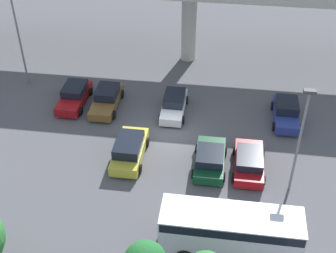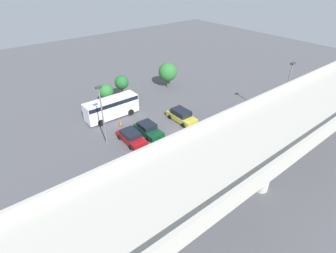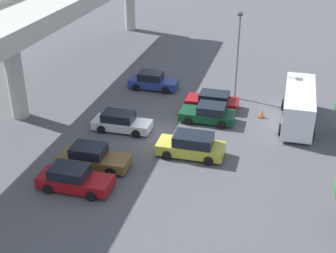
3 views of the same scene
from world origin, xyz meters
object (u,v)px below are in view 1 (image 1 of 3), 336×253
at_px(parked_car_5, 249,162).
at_px(lamp_post_mid_lot, 301,134).
at_px(parked_car_1, 107,99).
at_px(parked_car_0, 74,96).
at_px(parked_car_2, 129,149).
at_px(parked_car_4, 210,159).
at_px(parked_car_6, 286,112).
at_px(traffic_cone, 235,210).
at_px(shuttle_bus, 230,229).
at_px(lamp_post_near_aisle, 18,31).
at_px(parked_car_3, 174,104).

distance_m(parked_car_5, lamp_post_mid_lot, 4.87).
bearing_deg(parked_car_1, parked_car_0, -92.02).
distance_m(parked_car_2, parked_car_4, 5.59).
bearing_deg(parked_car_4, parked_car_6, -41.11).
bearing_deg(parked_car_1, parked_car_6, 90.23).
height_order(parked_car_6, traffic_cone, parked_car_6).
xyz_separation_m(parked_car_6, lamp_post_mid_lot, (-0.18, -7.66, 3.73)).
bearing_deg(traffic_cone, lamp_post_mid_lot, 37.51).
relative_size(parked_car_1, parked_car_4, 1.10).
bearing_deg(shuttle_bus, lamp_post_mid_lot, -124.64).
distance_m(parked_car_5, lamp_post_near_aisle, 21.21).
xyz_separation_m(parked_car_2, parked_car_4, (5.59, -0.14, -0.09)).
relative_size(parked_car_2, parked_car_4, 1.08).
xyz_separation_m(parked_car_0, lamp_post_mid_lot, (16.66, -7.70, 3.77)).
relative_size(shuttle_bus, lamp_post_mid_lot, 1.01).
bearing_deg(lamp_post_mid_lot, parked_car_5, 149.85).
bearing_deg(lamp_post_mid_lot, parked_car_0, 155.20).
bearing_deg(parked_car_5, lamp_post_near_aisle, 65.67).
height_order(parked_car_2, shuttle_bus, shuttle_bus).
bearing_deg(parked_car_2, traffic_cone, -119.69).
height_order(parked_car_3, lamp_post_mid_lot, lamp_post_mid_lot).
bearing_deg(parked_car_1, traffic_cone, 45.69).
xyz_separation_m(parked_car_3, shuttle_bus, (4.76, -13.00, 0.99)).
height_order(parked_car_6, lamp_post_near_aisle, lamp_post_near_aisle).
relative_size(parked_car_2, shuttle_bus, 0.61).
distance_m(parked_car_4, lamp_post_near_aisle, 18.95).
height_order(parked_car_3, parked_car_4, parked_car_4).
distance_m(parked_car_0, parked_car_1, 2.72).
height_order(parked_car_3, traffic_cone, parked_car_3).
height_order(parked_car_3, shuttle_bus, shuttle_bus).
relative_size(parked_car_2, parked_car_3, 1.04).
bearing_deg(parked_car_2, parked_car_4, -91.47).
bearing_deg(parked_car_4, shuttle_bus, -167.49).
bearing_deg(shuttle_bus, traffic_cone, -96.00).
bearing_deg(shuttle_bus, parked_car_0, -45.41).
relative_size(parked_car_4, traffic_cone, 6.16).
xyz_separation_m(parked_car_3, parked_car_5, (5.87, -6.06, -0.02)).
bearing_deg(parked_car_4, parked_car_1, 54.61).
distance_m(shuttle_bus, lamp_post_near_aisle, 23.85).
distance_m(parked_car_5, parked_car_6, 6.74).
relative_size(parked_car_5, lamp_post_near_aisle, 0.52).
xyz_separation_m(parked_car_5, shuttle_bus, (-1.10, -6.94, 1.02)).
relative_size(parked_car_2, lamp_post_near_aisle, 0.56).
height_order(parked_car_6, shuttle_bus, shuttle_bus).
height_order(parked_car_5, parked_car_6, parked_car_6).
bearing_deg(parked_car_6, parked_car_3, -89.56).
xyz_separation_m(shuttle_bus, lamp_post_mid_lot, (3.74, 5.41, 2.79)).
relative_size(parked_car_5, lamp_post_mid_lot, 0.58).
bearing_deg(parked_car_6, shuttle_bus, -16.70).
height_order(parked_car_1, shuttle_bus, shuttle_bus).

